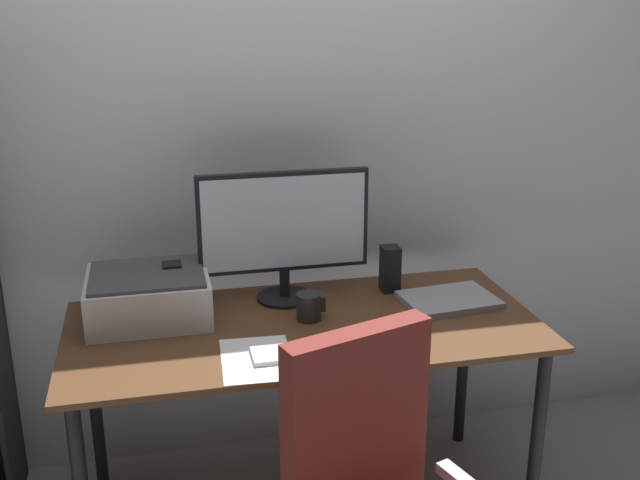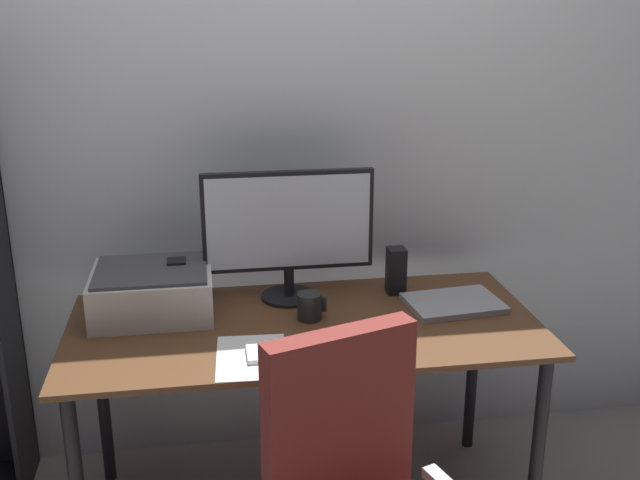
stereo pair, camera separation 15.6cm
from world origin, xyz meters
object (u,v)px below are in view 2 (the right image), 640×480
mouse (370,342)px  printer (153,291)px  laptop (454,303)px  monitor (288,227)px  speaker_left (178,283)px  keyboard (295,352)px  coffee_mug (310,306)px  desk (305,346)px  speaker_right (396,271)px

mouse → printer: 0.77m
laptop → printer: 1.04m
monitor → speaker_left: bearing=-178.8°
keyboard → monitor: bearing=85.3°
coffee_mug → desk: bearing=-126.7°
speaker_left → speaker_right: (0.78, 0.00, 0.00)m
coffee_mug → speaker_left: speaker_left is taller
speaker_right → coffee_mug: bearing=-151.9°
monitor → coffee_mug: size_ratio=6.05×
speaker_right → printer: speaker_right is taller
coffee_mug → laptop: size_ratio=0.31×
desk → monitor: size_ratio=2.60×
laptop → speaker_left: bearing=164.7°
printer → monitor: bearing=7.0°
keyboard → coffee_mug: 0.27m
keyboard → speaker_right: 0.61m
keyboard → speaker_left: speaker_left is taller
coffee_mug → printer: 0.54m
desk → mouse: (0.18, -0.20, 0.10)m
coffee_mug → speaker_right: size_ratio=0.58×
mouse → laptop: size_ratio=0.30×
desk → speaker_left: speaker_left is taller
keyboard → printer: size_ratio=0.72×
desk → monitor: (-0.02, 0.22, 0.35)m
monitor → keyboard: (-0.04, -0.44, -0.26)m
desk → laptop: 0.55m
speaker_right → printer: (-0.86, -0.05, -0.00)m
keyboard → speaker_left: 0.56m
monitor → coffee_mug: (0.05, -0.19, -0.22)m
desk → printer: bearing=161.8°
coffee_mug → speaker_left: bearing=157.2°
speaker_left → speaker_right: size_ratio=1.00×
laptop → printer: (-1.03, 0.11, 0.07)m
keyboard → speaker_right: (0.42, 0.43, 0.08)m
speaker_left → laptop: bearing=-9.3°
printer → keyboard: bearing=-41.2°
monitor → printer: 0.51m
monitor → printer: bearing=-173.0°
monitor → speaker_left: size_ratio=3.52×
speaker_left → printer: 0.10m
mouse → laptop: (0.36, 0.26, -0.01)m
monitor → printer: monitor is taller
monitor → printer: (-0.47, -0.06, -0.19)m
desk → speaker_right: size_ratio=9.16×
coffee_mug → printer: size_ratio=0.25×
desk → printer: (-0.50, 0.16, 0.16)m
coffee_mug → keyboard: bearing=-108.2°
monitor → coffee_mug: bearing=-76.2°
coffee_mug → speaker_left: (-0.44, 0.18, 0.04)m
desk → coffee_mug: bearing=53.3°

